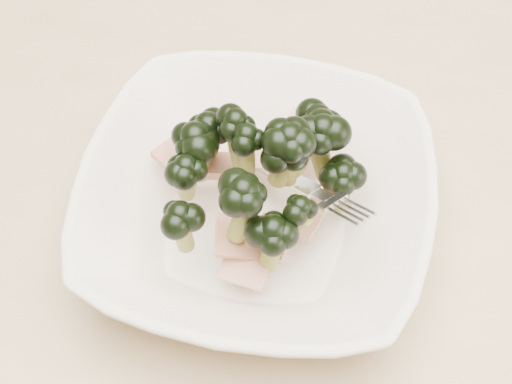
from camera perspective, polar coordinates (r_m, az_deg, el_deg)
dining_table at (r=0.70m, az=3.01°, el=-5.02°), size 1.20×0.80×0.75m
broccoli_dish at (r=0.56m, az=0.06°, el=-0.53°), size 0.29×0.29×0.12m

